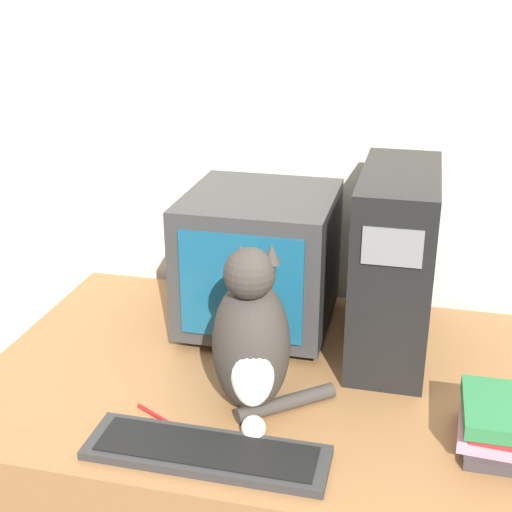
# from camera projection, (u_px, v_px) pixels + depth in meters

# --- Properties ---
(wall_back) EXTENTS (7.00, 0.05, 2.50)m
(wall_back) POSITION_uv_depth(u_px,v_px,m) (310.00, 122.00, 2.02)
(wall_back) COLOR beige
(wall_back) RESTS_ON ground_plane
(desk) EXTENTS (1.36, 0.92, 0.74)m
(desk) POSITION_uv_depth(u_px,v_px,m) (267.00, 494.00, 1.87)
(desk) COLOR olive
(desk) RESTS_ON ground_plane
(crt_monitor) EXTENTS (0.38, 0.40, 0.37)m
(crt_monitor) POSITION_uv_depth(u_px,v_px,m) (260.00, 259.00, 1.89)
(crt_monitor) COLOR #333333
(crt_monitor) RESTS_ON desk
(computer_tower) EXTENTS (0.18, 0.46, 0.47)m
(computer_tower) POSITION_uv_depth(u_px,v_px,m) (394.00, 263.00, 1.76)
(computer_tower) COLOR black
(computer_tower) RESTS_ON desk
(keyboard) EXTENTS (0.49, 0.14, 0.02)m
(keyboard) POSITION_uv_depth(u_px,v_px,m) (207.00, 452.00, 1.43)
(keyboard) COLOR #2D2D2D
(keyboard) RESTS_ON desk
(cat) EXTENTS (0.29, 0.26, 0.40)m
(cat) POSITION_uv_depth(u_px,v_px,m) (252.00, 342.00, 1.53)
(cat) COLOR #38332D
(cat) RESTS_ON desk
(book_stack) EXTENTS (0.17, 0.21, 0.10)m
(book_stack) POSITION_uv_depth(u_px,v_px,m) (500.00, 425.00, 1.45)
(book_stack) COLOR #383333
(book_stack) RESTS_ON desk
(pen) EXTENTS (0.14, 0.08, 0.01)m
(pen) POSITION_uv_depth(u_px,v_px,m) (162.00, 419.00, 1.55)
(pen) COLOR maroon
(pen) RESTS_ON desk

